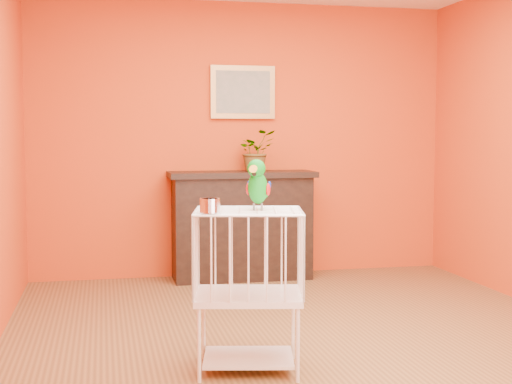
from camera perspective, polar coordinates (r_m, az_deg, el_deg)
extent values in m
plane|color=brown|center=(4.85, 4.14, -11.55)|extent=(4.50, 4.50, 0.00)
plane|color=#C73E12|center=(6.84, -1.10, 4.21)|extent=(4.00, 0.00, 4.00)
plane|color=#C73E12|center=(2.58, 18.52, 3.26)|extent=(4.00, 0.00, 4.00)
cube|color=black|center=(6.66, -1.15, -2.90)|extent=(1.27, 0.42, 0.95)
cube|color=black|center=(6.62, -1.16, 1.42)|extent=(1.36, 0.49, 0.05)
cube|color=black|center=(6.48, -0.83, -3.12)|extent=(0.89, 0.02, 0.48)
cube|color=#4C1815|center=(6.58, -3.33, -3.93)|extent=(0.05, 0.19, 0.30)
cube|color=#344221|center=(6.60, -2.60, -3.91)|extent=(0.05, 0.19, 0.30)
cube|color=#4C1815|center=(6.61, -1.78, -3.89)|extent=(0.05, 0.19, 0.30)
cube|color=#344221|center=(6.63, -0.88, -3.86)|extent=(0.05, 0.19, 0.30)
cube|color=#4C1815|center=(6.65, 0.01, -3.83)|extent=(0.05, 0.19, 0.30)
imported|color=#26722D|center=(6.66, -0.06, 2.96)|extent=(0.44, 0.46, 0.30)
cube|color=#C08944|center=(6.83, -1.06, 7.99)|extent=(0.62, 0.03, 0.50)
cube|color=gray|center=(6.81, -1.04, 8.00)|extent=(0.52, 0.01, 0.40)
cube|color=silver|center=(4.19, -0.60, -13.10)|extent=(0.58, 0.48, 0.02)
cube|color=silver|center=(4.10, -0.61, -8.32)|extent=(0.68, 0.57, 0.04)
cube|color=silver|center=(4.02, -0.61, -1.54)|extent=(0.68, 0.57, 0.01)
cylinder|color=silver|center=(3.97, -4.58, -12.15)|extent=(0.02, 0.02, 0.41)
cylinder|color=silver|center=(3.97, 3.37, -12.14)|extent=(0.02, 0.02, 0.41)
cylinder|color=silver|center=(4.36, -4.20, -10.58)|extent=(0.02, 0.02, 0.41)
cylinder|color=silver|center=(4.36, 2.99, -10.58)|extent=(0.02, 0.02, 0.41)
cylinder|color=silver|center=(3.84, -3.70, -1.08)|extent=(0.11, 0.11, 0.08)
cylinder|color=#59544C|center=(4.04, -0.17, -1.18)|extent=(0.01, 0.01, 0.04)
cylinder|color=#59544C|center=(4.03, 0.46, -1.20)|extent=(0.01, 0.01, 0.04)
ellipsoid|color=#0A7F12|center=(4.02, 0.15, 0.35)|extent=(0.17, 0.19, 0.21)
ellipsoid|color=#0A7F12|center=(3.99, 0.03, 1.90)|extent=(0.14, 0.14, 0.10)
cone|color=orange|center=(3.94, -0.15, 1.71)|extent=(0.07, 0.08, 0.07)
cone|color=black|center=(3.95, -0.10, 1.45)|extent=(0.03, 0.03, 0.03)
sphere|color=black|center=(3.98, -0.53, 2.06)|extent=(0.01, 0.01, 0.01)
sphere|color=black|center=(3.96, 0.46, 2.04)|extent=(0.01, 0.01, 0.01)
ellipsoid|color=#A50C0C|center=(4.05, -0.61, 0.24)|extent=(0.05, 0.07, 0.07)
ellipsoid|color=navy|center=(4.02, 0.97, 0.21)|extent=(0.05, 0.07, 0.07)
cone|color=#0A7F12|center=(4.10, 0.39, -0.55)|extent=(0.12, 0.16, 0.11)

